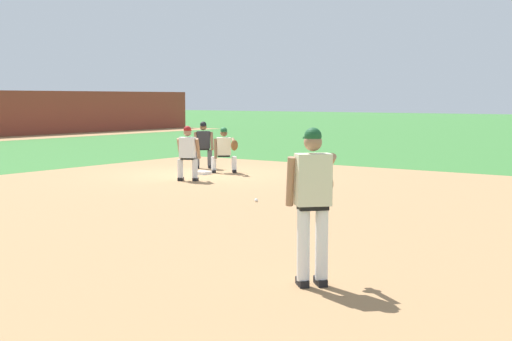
# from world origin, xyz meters

# --- Properties ---
(ground_plane) EXTENTS (160.00, 160.00, 0.00)m
(ground_plane) POSITION_xyz_m (0.00, 0.00, 0.00)
(ground_plane) COLOR #336B2D
(infield_dirt_patch) EXTENTS (18.00, 18.00, 0.01)m
(infield_dirt_patch) POSITION_xyz_m (-4.32, -4.45, 0.00)
(infield_dirt_patch) COLOR #9E754C
(infield_dirt_patch) RESTS_ON ground
(first_base_bag) EXTENTS (0.38, 0.38, 0.09)m
(first_base_bag) POSITION_xyz_m (0.00, 0.00, 0.04)
(first_base_bag) COLOR white
(first_base_bag) RESTS_ON ground
(baseball) EXTENTS (0.07, 0.07, 0.07)m
(baseball) POSITION_xyz_m (-3.53, -4.43, 0.04)
(baseball) COLOR white
(baseball) RESTS_ON ground
(pitcher) EXTENTS (0.85, 0.55, 1.86)m
(pitcher) POSITION_xyz_m (-8.61, -8.89, 1.06)
(pitcher) COLOR black
(pitcher) RESTS_ON ground
(first_baseman) EXTENTS (0.75, 1.08, 1.34)m
(first_baseman) POSITION_xyz_m (0.66, -0.29, 0.73)
(first_baseman) COLOR black
(first_baseman) RESTS_ON ground
(baserunner) EXTENTS (0.60, 0.67, 1.46)m
(baserunner) POSITION_xyz_m (-1.49, -0.74, 0.79)
(baserunner) COLOR black
(baserunner) RESTS_ON ground
(umpire) EXTENTS (0.67, 0.67, 1.46)m
(umpire) POSITION_xyz_m (1.37, 1.11, 0.79)
(umpire) COLOR black
(umpire) RESTS_ON ground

